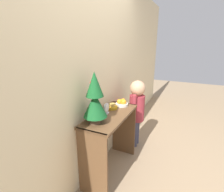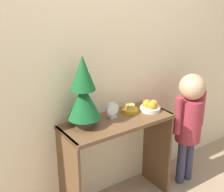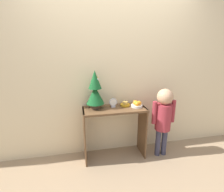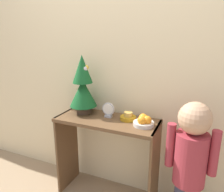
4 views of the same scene
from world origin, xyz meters
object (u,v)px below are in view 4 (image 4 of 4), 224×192
desk_clock (108,110)px  child_figure (191,154)px  mini_tree (83,85)px  fruit_bowl (144,121)px  singing_bowl (128,117)px

desk_clock → child_figure: bearing=-12.2°
mini_tree → fruit_bowl: size_ratio=3.22×
mini_tree → singing_bowl: 0.50m
mini_tree → desk_clock: bearing=0.0°
fruit_bowl → child_figure: child_figure is taller
mini_tree → fruit_bowl: bearing=-5.7°
fruit_bowl → child_figure: (0.38, -0.10, -0.15)m
mini_tree → child_figure: 1.07m
fruit_bowl → singing_bowl: 0.18m
singing_bowl → desk_clock: (-0.18, -0.01, 0.04)m
mini_tree → desk_clock: mini_tree is taller
fruit_bowl → desk_clock: bearing=170.0°
mini_tree → fruit_bowl: (0.60, -0.06, -0.23)m
mini_tree → child_figure: size_ratio=0.51×
fruit_bowl → child_figure: bearing=-14.1°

